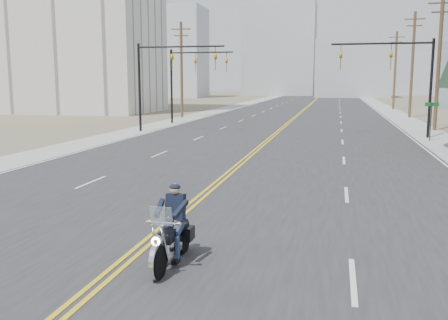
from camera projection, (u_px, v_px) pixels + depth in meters
road at (306, 108)px, 74.85m from camera, size 20.00×200.00×0.01m
sidewalk_left at (231, 107)px, 77.35m from camera, size 3.00×200.00×0.01m
sidewalk_right at (386, 109)px, 72.34m from camera, size 3.00×200.00×0.01m
traffic_mast_left at (163, 70)px, 39.42m from camera, size 7.10×0.26×7.00m
traffic_mast_right at (402, 68)px, 35.51m from camera, size 7.10×0.26×7.00m
traffic_mast_far at (188, 72)px, 47.21m from camera, size 6.10×0.26×7.00m
street_sign at (431, 115)px, 33.68m from camera, size 0.90×0.06×2.62m
utility_pole_c at (439, 60)px, 40.40m from camera, size 2.20×0.30×11.00m
utility_pole_d at (412, 63)px, 54.81m from camera, size 2.20×0.30×11.50m
utility_pole_e at (395, 69)px, 71.23m from camera, size 2.20×0.30×11.00m
utility_pole_left at (182, 68)px, 55.51m from camera, size 2.20×0.30×10.50m
haze_bldg_a at (176, 53)px, 124.09m from camera, size 14.00×12.00×22.00m
haze_bldg_b at (352, 69)px, 124.99m from camera, size 18.00×14.00×14.00m
haze_bldg_d at (280, 49)px, 142.86m from camera, size 20.00×15.00×26.00m
haze_bldg_e at (410, 74)px, 145.54m from camera, size 14.00×14.00×12.00m
haze_bldg_f at (143, 67)px, 142.27m from camera, size 12.00×12.00×16.00m
motorcyclist at (171, 226)px, 10.95m from camera, size 1.00×2.30×1.79m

